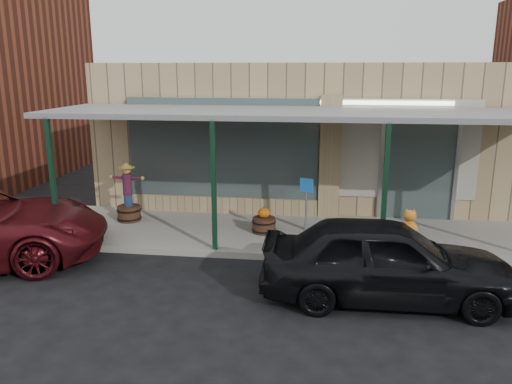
# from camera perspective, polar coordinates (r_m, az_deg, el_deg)

# --- Properties ---
(ground) EXTENTS (120.00, 120.00, 0.00)m
(ground) POSITION_cam_1_polar(r_m,az_deg,el_deg) (9.06, 3.83, -12.66)
(ground) COLOR black
(ground) RESTS_ON ground
(sidewalk) EXTENTS (40.00, 3.20, 0.15)m
(sidewalk) POSITION_cam_1_polar(r_m,az_deg,el_deg) (12.36, 4.97, -4.89)
(sidewalk) COLOR gray
(sidewalk) RESTS_ON ground
(storefront) EXTENTS (12.00, 6.25, 4.20)m
(storefront) POSITION_cam_1_polar(r_m,az_deg,el_deg) (16.38, 5.90, 6.99)
(storefront) COLOR tan
(storefront) RESTS_ON ground
(awning) EXTENTS (12.00, 3.00, 3.04)m
(awning) POSITION_cam_1_polar(r_m,az_deg,el_deg) (11.71, 5.26, 8.77)
(awning) COLOR slate
(awning) RESTS_ON ground
(block_buildings_near) EXTENTS (61.00, 8.00, 8.00)m
(block_buildings_near) POSITION_cam_1_polar(r_m,az_deg,el_deg) (17.36, 12.95, 12.64)
(block_buildings_near) COLOR maroon
(block_buildings_near) RESTS_ON ground
(barrel_scarecrow) EXTENTS (0.94, 0.71, 1.56)m
(barrel_scarecrow) POSITION_cam_1_polar(r_m,az_deg,el_deg) (13.46, -14.38, -1.03)
(barrel_scarecrow) COLOR #462C1C
(barrel_scarecrow) RESTS_ON sidewalk
(barrel_pumpkin) EXTENTS (0.60, 0.60, 0.66)m
(barrel_pumpkin) POSITION_cam_1_polar(r_m,az_deg,el_deg) (12.18, 0.91, -3.58)
(barrel_pumpkin) COLOR #462C1C
(barrel_pumpkin) RESTS_ON sidewalk
(handicap_sign) EXTENTS (0.30, 0.14, 1.52)m
(handicap_sign) POSITION_cam_1_polar(r_m,az_deg,el_deg) (11.31, 5.74, -1.13)
(handicap_sign) COLOR gray
(handicap_sign) RESTS_ON sidewalk
(parked_sedan) EXTENTS (4.45, 1.85, 1.51)m
(parked_sedan) POSITION_cam_1_polar(r_m,az_deg,el_deg) (9.22, 14.59, -7.50)
(parked_sedan) COLOR black
(parked_sedan) RESTS_ON ground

